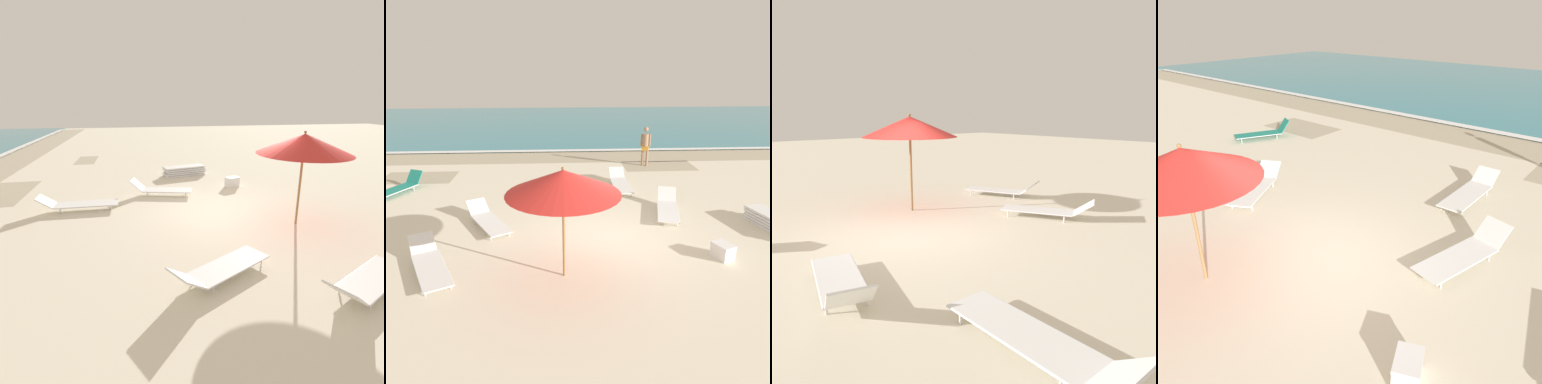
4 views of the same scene
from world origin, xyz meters
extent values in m
cube|color=beige|center=(0.00, 0.00, -0.08)|extent=(60.00, 60.00, 0.16)
cube|color=#B3A68B|center=(0.00, 9.30, 0.00)|extent=(57.00, 2.20, 0.00)
cube|color=#B3A68B|center=(-6.85, 6.21, 0.00)|extent=(2.90, 1.71, 0.00)
cube|color=#B3A68B|center=(3.42, 7.43, 0.00)|extent=(3.18, 1.70, 0.00)
cube|color=teal|center=(0.00, 20.26, 0.03)|extent=(60.00, 19.49, 0.06)
cube|color=white|center=(0.00, 10.56, 0.06)|extent=(56.00, 0.44, 0.01)
cylinder|color=#9E7547|center=(-1.07, -1.53, 1.09)|extent=(0.06, 0.06, 2.18)
cone|color=red|center=(-1.07, -1.53, 2.18)|extent=(2.41, 2.41, 0.52)
cylinder|color=#A4221E|center=(-1.07, -1.53, 1.93)|extent=(2.34, 2.34, 0.01)
sphere|color=#9E7547|center=(-1.07, -1.53, 2.47)|extent=(0.07, 0.07, 0.07)
cube|color=white|center=(1.17, 4.23, 0.17)|extent=(0.62, 1.88, 0.03)
cylinder|color=silver|center=(0.87, 4.24, 0.17)|extent=(0.05, 1.87, 0.03)
cylinder|color=silver|center=(1.47, 4.23, 0.17)|extent=(0.05, 1.87, 0.03)
cube|color=white|center=(1.17, 5.40, 0.33)|extent=(0.58, 0.48, 0.33)
cylinder|color=silver|center=(0.90, 3.51, 0.08)|extent=(0.03, 0.03, 0.16)
cylinder|color=silver|center=(1.41, 3.50, 0.08)|extent=(0.03, 0.03, 0.16)
cylinder|color=silver|center=(0.92, 4.97, 0.08)|extent=(0.03, 0.03, 0.16)
cylinder|color=silver|center=(1.43, 4.96, 0.08)|extent=(0.03, 0.03, 0.16)
cube|color=white|center=(-3.99, -1.41, 0.17)|extent=(1.33, 1.85, 0.03)
cylinder|color=silver|center=(-4.26, -1.54, 0.17)|extent=(0.82, 1.59, 0.03)
cylinder|color=silver|center=(-3.72, -1.27, 0.17)|extent=(0.82, 1.59, 0.03)
cube|color=white|center=(-4.49, -0.42, 0.34)|extent=(0.72, 0.67, 0.36)
cylinder|color=silver|center=(-3.91, -2.14, 0.08)|extent=(0.03, 0.03, 0.16)
cylinder|color=silver|center=(-3.45, -1.91, 0.08)|extent=(0.03, 0.03, 0.16)
cylinder|color=silver|center=(-4.53, -0.91, 0.08)|extent=(0.03, 0.03, 0.16)
cylinder|color=silver|center=(-4.07, -0.68, 0.08)|extent=(0.03, 0.03, 0.16)
cube|color=#1E8475|center=(-6.98, 4.12, 0.17)|extent=(1.26, 1.75, 0.03)
cylinder|color=silver|center=(-7.25, 4.25, 0.17)|extent=(0.75, 1.50, 0.03)
cylinder|color=silver|center=(-6.71, 3.99, 0.17)|extent=(0.75, 1.50, 0.03)
cube|color=#1E8475|center=(-6.55, 5.01, 0.40)|extent=(0.67, 0.56, 0.46)
cylinder|color=silver|center=(-6.93, 4.81, 0.08)|extent=(0.03, 0.03, 0.16)
cylinder|color=silver|center=(-6.47, 4.59, 0.08)|extent=(0.03, 0.03, 0.16)
cube|color=white|center=(-3.08, 1.01, 0.17)|extent=(1.37, 1.80, 0.03)
cylinder|color=silver|center=(-3.34, 0.86, 0.17)|extent=(0.88, 1.52, 0.03)
cylinder|color=silver|center=(-2.82, 1.16, 0.17)|extent=(0.88, 1.52, 0.03)
cube|color=white|center=(-3.62, 1.96, 0.33)|extent=(0.73, 0.69, 0.34)
cylinder|color=silver|center=(-2.97, 0.30, 0.08)|extent=(0.03, 0.03, 0.16)
cylinder|color=silver|center=(-2.53, 0.55, 0.08)|extent=(0.03, 0.03, 0.16)
cylinder|color=silver|center=(-3.64, 1.47, 0.08)|extent=(0.03, 0.03, 0.16)
cylinder|color=silver|center=(-3.19, 1.72, 0.08)|extent=(0.03, 0.03, 0.16)
cube|color=white|center=(2.16, 1.63, 0.17)|extent=(1.00, 1.82, 0.03)
cylinder|color=silver|center=(1.87, 1.71, 0.17)|extent=(0.44, 1.68, 0.03)
cylinder|color=silver|center=(2.46, 1.56, 0.17)|extent=(0.44, 1.68, 0.03)
cube|color=white|center=(2.42, 2.67, 0.36)|extent=(0.66, 0.55, 0.39)
cylinder|color=silver|center=(1.76, 1.04, 0.08)|extent=(0.03, 0.03, 0.16)
cylinder|color=silver|center=(2.25, 0.92, 0.08)|extent=(0.03, 0.03, 0.16)
cylinder|color=silver|center=(2.08, 2.35, 0.08)|extent=(0.03, 0.03, 0.16)
cylinder|color=silver|center=(2.57, 2.23, 0.08)|extent=(0.03, 0.03, 0.16)
cylinder|color=#A37A5B|center=(2.88, 7.52, 0.45)|extent=(0.11, 0.11, 0.90)
cylinder|color=#A37A5B|center=(2.70, 7.58, 0.45)|extent=(0.11, 0.11, 0.90)
cube|color=gold|center=(2.79, 7.55, 0.82)|extent=(0.34, 0.27, 0.24)
cylinder|color=#A37A5B|center=(2.79, 7.55, 1.18)|extent=(0.27, 0.27, 0.55)
cylinder|color=#A37A5B|center=(2.96, 7.49, 1.17)|extent=(0.08, 0.08, 0.55)
cylinder|color=#A37A5B|center=(2.62, 7.61, 1.17)|extent=(0.08, 0.08, 0.55)
sphere|color=#A37A5B|center=(2.79, 7.55, 1.66)|extent=(0.21, 0.21, 0.21)
cube|color=white|center=(2.76, -0.96, 0.16)|extent=(0.50, 0.57, 0.32)
cube|color=white|center=(2.76, -0.96, 0.35)|extent=(0.52, 0.60, 0.05)
camera|label=1|loc=(-7.98, 2.69, 3.24)|focal=28.00mm
camera|label=2|loc=(-1.18, -8.77, 4.49)|focal=35.00mm
camera|label=3|loc=(4.01, 6.68, 2.51)|focal=35.00mm
camera|label=4|loc=(4.33, -3.95, 4.26)|focal=35.00mm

